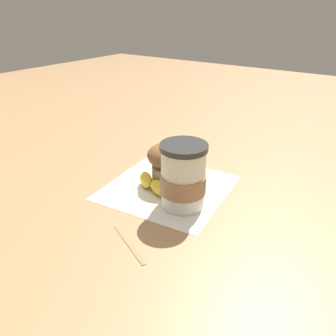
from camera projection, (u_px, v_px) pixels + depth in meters
The scene contains 6 objects.
ground_plane at pixel (168, 188), 0.70m from camera, with size 3.00×3.00×0.00m, color #A87C51.
paper_napkin at pixel (168, 187), 0.70m from camera, with size 0.24×0.24×0.00m, color white.
coffee_cup at pixel (183, 177), 0.61m from camera, with size 0.09×0.09×0.13m.
muffin at pixel (169, 161), 0.70m from camera, with size 0.09×0.09×0.09m.
banana at pixel (163, 187), 0.66m from camera, with size 0.15×0.06×0.03m.
wooden_stirrer at pixel (129, 244), 0.53m from camera, with size 0.11×0.01×0.00m, color #9E7547.
Camera 1 is at (-0.35, 0.49, 0.35)m, focal length 35.00 mm.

